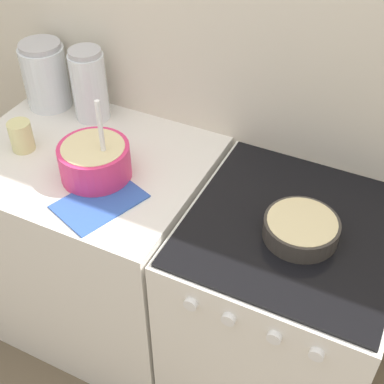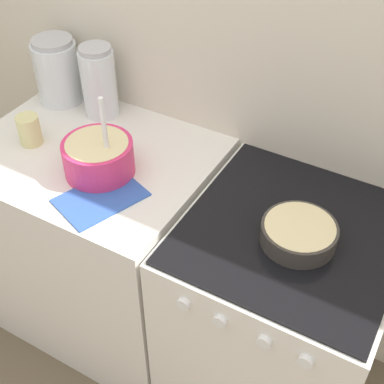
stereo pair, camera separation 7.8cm
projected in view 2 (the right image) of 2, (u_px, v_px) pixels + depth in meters
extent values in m
cube|color=beige|center=(248.00, 60.00, 1.75)|extent=(4.70, 0.05, 2.40)
cube|color=silver|center=(103.00, 241.00, 2.17)|extent=(0.85, 0.67, 0.90)
cube|color=white|center=(277.00, 320.00, 1.89)|extent=(0.65, 0.67, 0.88)
cube|color=black|center=(293.00, 231.00, 1.59)|extent=(0.63, 0.64, 0.01)
cylinder|color=white|center=(183.00, 304.00, 1.48)|extent=(0.04, 0.02, 0.04)
cylinder|color=white|center=(220.00, 321.00, 1.44)|extent=(0.04, 0.02, 0.04)
cylinder|color=white|center=(264.00, 342.00, 1.39)|extent=(0.04, 0.02, 0.04)
cylinder|color=white|center=(306.00, 361.00, 1.35)|extent=(0.04, 0.02, 0.04)
cylinder|color=#E0336B|center=(99.00, 158.00, 1.76)|extent=(0.23, 0.23, 0.12)
cylinder|color=beige|center=(98.00, 151.00, 1.74)|extent=(0.21, 0.21, 0.06)
cylinder|color=white|center=(105.00, 136.00, 1.67)|extent=(0.02, 0.02, 0.28)
cylinder|color=#38332D|center=(299.00, 234.00, 1.53)|extent=(0.22, 0.22, 0.06)
cylinder|color=beige|center=(299.00, 232.00, 1.53)|extent=(0.20, 0.20, 0.05)
cylinder|color=silver|center=(58.00, 73.00, 2.06)|extent=(0.17, 0.17, 0.24)
cylinder|color=silver|center=(60.00, 84.00, 2.09)|extent=(0.15, 0.15, 0.14)
cylinder|color=#B2B2B7|center=(52.00, 41.00, 1.98)|extent=(0.15, 0.15, 0.02)
cylinder|color=silver|center=(99.00, 84.00, 1.98)|extent=(0.13, 0.13, 0.26)
cylinder|color=olive|center=(101.00, 96.00, 2.01)|extent=(0.11, 0.11, 0.15)
cylinder|color=#B2B2B7|center=(95.00, 49.00, 1.89)|extent=(0.12, 0.12, 0.02)
cylinder|color=beige|center=(29.00, 130.00, 1.88)|extent=(0.08, 0.08, 0.11)
cube|color=#3359B2|center=(101.00, 198.00, 1.69)|extent=(0.26, 0.31, 0.01)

